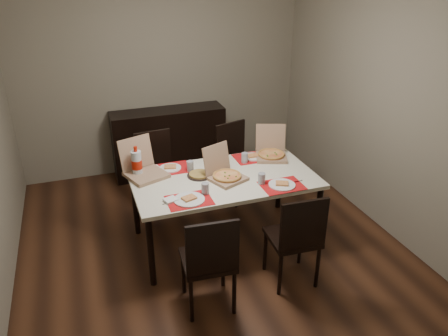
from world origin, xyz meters
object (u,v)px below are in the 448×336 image
Objects in this scene: chair_near_right at (296,236)px; dip_bowl at (224,170)px; pizza_box_center at (225,174)px; dining_table at (224,183)px; chair_far_left at (157,168)px; soda_bottle at (137,164)px; chair_far_right at (236,158)px; sideboard at (169,142)px; chair_near_left at (210,259)px.

dip_bowl is at bearing 109.21° from chair_near_right.
dining_table is at bearing 85.04° from pizza_box_center.
dining_table is 1.94× the size of chair_near_right.
chair_far_left is (-0.87, 1.76, 0.00)m from chair_near_right.
pizza_box_center is at bearing -104.51° from dip_bowl.
dining_table is 0.88m from soda_bottle.
dip_bowl is at bearing -118.98° from chair_far_right.
chair_near_right is at bearing -70.79° from dip_bowl.
chair_far_right is 7.38× the size of dip_bowl.
sideboard is 1.61× the size of chair_near_right.
sideboard is at bearing 94.95° from dining_table.
chair_far_left reaches higher than dip_bowl.
pizza_box_center is at bearing -85.24° from sideboard.
chair_far_right is (0.47, 0.90, -0.17)m from dining_table.
chair_near_right is at bearing -64.98° from pizza_box_center.
soda_bottle reaches higher than dip_bowl.
dining_table is 1.03m from chair_far_right.
dining_table is 1.94× the size of chair_near_left.
dip_bowl is (-0.34, 0.97, 0.25)m from chair_near_right.
chair_near_right is 1.00× the size of chair_far_right.
sideboard is 1.74m from dip_bowl.
chair_near_left is 1.00× the size of chair_far_right.
chair_near_left is 2.10× the size of pizza_box_center.
chair_near_right is at bearing -44.60° from soda_bottle.
dining_table is (0.16, -1.82, 0.23)m from sideboard.
pizza_box_center reaches higher than chair_near_left.
dining_table is 5.75× the size of soda_bottle.
soda_bottle is at bearing 156.35° from pizza_box_center.
chair_near_left is 1.32m from soda_bottle.
pizza_box_center reaches higher than dip_bowl.
dip_bowl is 0.40× the size of soda_bottle.
dining_table is 1.02m from chair_near_left.
dip_bowl is at bearing -83.43° from sideboard.
sideboard is 1.90m from pizza_box_center.
chair_near_right is 7.38× the size of dip_bowl.
chair_near_right is 1.97m from chair_far_left.
chair_near_right is at bearing 4.29° from chair_near_left.
dip_bowl is at bearing -55.86° from chair_far_left.
chair_near_left is at bearing -95.91° from sideboard.
pizza_box_center is (0.15, -1.86, 0.35)m from sideboard.
pizza_box_center reaches higher than soda_bottle.
soda_bottle reaches higher than chair_near_right.
chair_far_left is 1.00× the size of chair_far_right.
soda_bottle reaches higher than chair_near_left.
pizza_box_center is (0.44, 0.87, 0.29)m from chair_near_left.
pizza_box_center is 0.87m from soda_bottle.
pizza_box_center is at bearing -23.65° from soda_bottle.
dining_table is at bearing 64.08° from chair_near_left.
sideboard is 1.84m from dining_table.
sideboard is at bearing 66.93° from soda_bottle.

